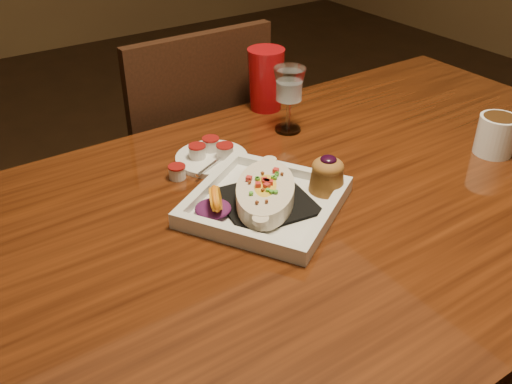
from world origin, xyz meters
TOP-DOWN VIEW (x-y plane):
  - table at (0.00, 0.00)m, footprint 1.50×0.90m
  - chair_far at (-0.00, 0.63)m, footprint 0.42×0.42m
  - plate at (-0.13, 0.03)m, footprint 0.35×0.35m
  - coffee_mug at (0.39, -0.07)m, footprint 0.11×0.08m
  - goblet at (0.09, 0.27)m, footprint 0.07×0.07m
  - saucer at (-0.13, 0.24)m, footprint 0.15×0.15m
  - creamer_loose at (-0.22, 0.22)m, footprint 0.04×0.04m
  - red_tumbler at (0.12, 0.40)m, footprint 0.09×0.09m

SIDE VIEW (x-z plane):
  - chair_far at x=0.00m, z-range 0.04..0.97m
  - table at x=0.00m, z-range 0.28..1.03m
  - saucer at x=-0.13m, z-range 0.71..0.81m
  - creamer_loose at x=-0.22m, z-range 0.75..0.78m
  - plate at x=-0.13m, z-range 0.73..0.82m
  - coffee_mug at x=0.39m, z-range 0.75..0.84m
  - red_tumbler at x=0.12m, z-range 0.75..0.90m
  - goblet at x=0.09m, z-range 0.78..0.93m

